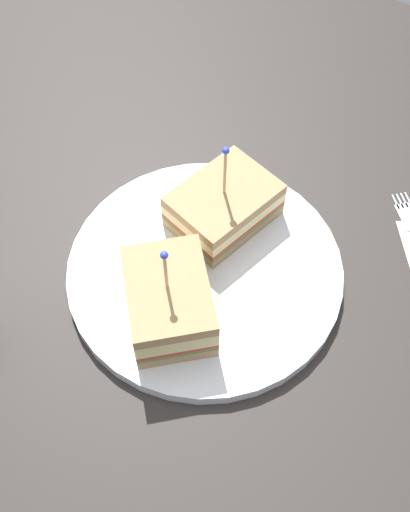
# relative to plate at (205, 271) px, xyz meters

# --- Properties ---
(ground_plane) EXTENTS (1.05, 1.05, 0.02)m
(ground_plane) POSITION_rel_plate_xyz_m (0.00, 0.00, -0.02)
(ground_plane) COLOR #2D2826
(plate) EXTENTS (0.27, 0.27, 0.01)m
(plate) POSITION_rel_plate_xyz_m (0.00, 0.00, 0.00)
(plate) COLOR white
(plate) RESTS_ON ground_plane
(sandwich_half_front) EXTENTS (0.11, 0.09, 0.11)m
(sandwich_half_front) POSITION_rel_plate_xyz_m (-0.06, -0.02, 0.03)
(sandwich_half_front) COLOR tan
(sandwich_half_front) RESTS_ON plate
(sandwich_half_back) EXTENTS (0.12, 0.12, 0.11)m
(sandwich_half_back) POSITION_rel_plate_xyz_m (0.06, 0.01, 0.03)
(sandwich_half_back) COLOR tan
(sandwich_half_back) RESTS_ON plate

